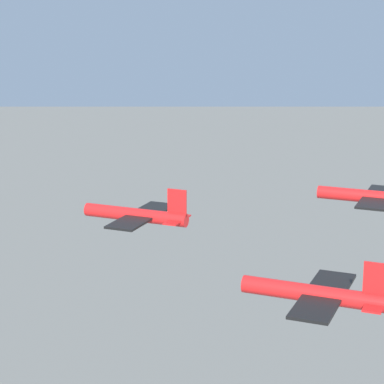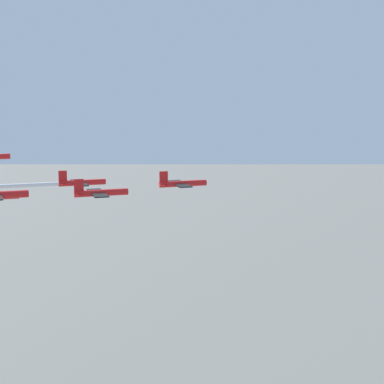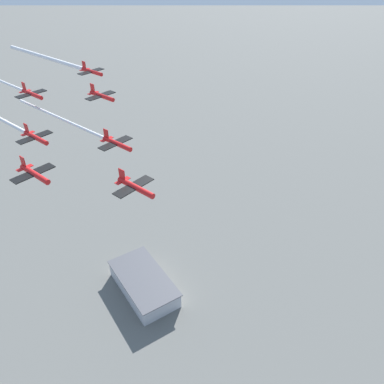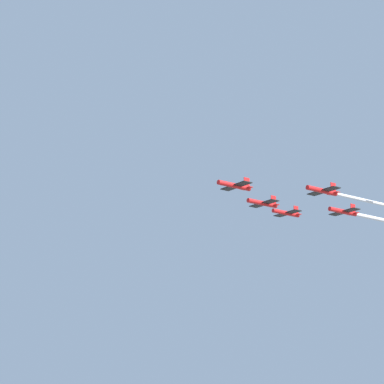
{
  "view_description": "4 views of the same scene",
  "coord_description": "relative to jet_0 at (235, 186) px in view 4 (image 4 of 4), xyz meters",
  "views": [
    {
      "loc": [
        -51.57,
        71.28,
        128.28
      ],
      "look_at": [
        -14.03,
        24.88,
        113.57
      ],
      "focal_mm": 70.0,
      "sensor_mm": 36.0,
      "label": 1
    },
    {
      "loc": [
        -12.46,
        -102.61,
        133.89
      ],
      "look_at": [
        -10.9,
        26.28,
        111.6
      ],
      "focal_mm": 70.0,
      "sensor_mm": 36.0,
      "label": 2
    },
    {
      "loc": [
        39.5,
        7.88,
        149.37
      ],
      "look_at": [
        -6.06,
        37.85,
        112.25
      ],
      "focal_mm": 35.0,
      "sensor_mm": 36.0,
      "label": 3
    },
    {
      "loc": [
        61.62,
        202.54,
        58.78
      ],
      "look_at": [
        -5.01,
        24.24,
        111.82
      ],
      "focal_mm": 85.0,
      "sensor_mm": 36.0,
      "label": 4
    }
  ],
  "objects": [
    {
      "name": "jet_0",
      "position": [
        0.0,
        0.0,
        0.0
      ],
      "size": [
        8.71,
        8.45,
        2.93
      ],
      "rotation": [
        0.0,
        0.0,
        5.0
      ],
      "color": "red"
    },
    {
      "name": "jet_5",
      "position": [
        -26.3,
        -28.19,
        2.95
      ],
      "size": [
        8.71,
        8.45,
        2.93
      ],
      "rotation": [
        0.0,
        0.0,
        5.0
      ],
      "color": "red"
    },
    {
      "name": "jet_1",
      "position": [
        -18.71,
        4.64,
        -0.52
      ],
      "size": [
        8.71,
        8.45,
        2.93
      ],
      "rotation": [
        0.0,
        0.0,
        5.0
      ],
      "color": "red"
    },
    {
      "name": "jet_4",
      "position": [
        -31.86,
        -9.45,
        -0.65
      ],
      "size": [
        8.71,
        8.45,
        2.93
      ],
      "rotation": [
        0.0,
        0.0,
        5.0
      ],
      "color": "red"
    },
    {
      "name": "jet_2",
      "position": [
        -13.15,
        -14.1,
        0.8
      ],
      "size": [
        8.71,
        8.45,
        2.93
      ],
      "rotation": [
        0.0,
        0.0,
        5.0
      ],
      "color": "red"
    }
  ]
}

